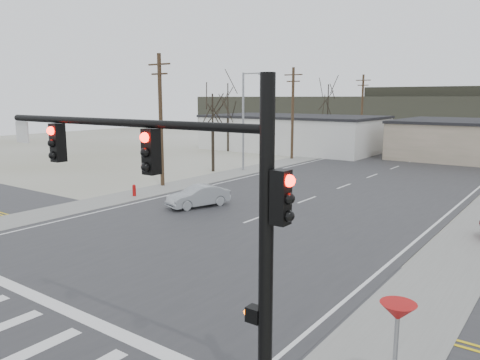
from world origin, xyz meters
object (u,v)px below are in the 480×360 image
object	(u,v)px
car_far_a	(458,154)
car_far_b	(448,137)
traffic_signal_mast	(189,200)
sedan_crossing	(198,196)
fire_hydrant	(134,190)

from	to	relation	value
car_far_a	car_far_b	size ratio (longest dim) A/B	1.15
traffic_signal_mast	car_far_a	xyz separation A→B (m)	(-4.14, 47.53, -3.94)
sedan_crossing	car_far_b	world-z (taller)	car_far_b
traffic_signal_mast	fire_hydrant	size ratio (longest dim) A/B	10.29
car_far_a	car_far_b	bearing A→B (deg)	-93.52
car_far_a	fire_hydrant	bearing A→B (deg)	49.23
car_far_a	car_far_b	xyz separation A→B (m)	(-6.12, 23.61, 0.01)
sedan_crossing	car_far_a	world-z (taller)	car_far_a
traffic_signal_mast	sedan_crossing	distance (m)	19.51
traffic_signal_mast	car_far_a	size ratio (longest dim) A/B	1.88
sedan_crossing	traffic_signal_mast	bearing A→B (deg)	-30.00
fire_hydrant	car_far_b	distance (m)	57.48
car_far_b	car_far_a	bearing A→B (deg)	-78.97
sedan_crossing	car_far_b	size ratio (longest dim) A/B	0.97
car_far_a	sedan_crossing	bearing A→B (deg)	57.82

